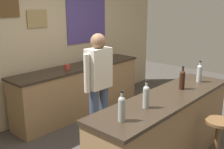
{
  "coord_description": "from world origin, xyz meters",
  "views": [
    {
      "loc": [
        -2.7,
        -1.93,
        2.02
      ],
      "look_at": [
        -0.05,
        0.45,
        1.05
      ],
      "focal_mm": 42.7,
      "sensor_mm": 36.0,
      "label": 1
    }
  ],
  "objects_px": {
    "bar_stool": "(218,137)",
    "wine_bottle_b": "(146,96)",
    "wine_bottle_a": "(122,108)",
    "coffee_mug": "(67,67)",
    "wine_bottle_d": "(199,73)",
    "wine_bottle_c": "(182,79)",
    "wine_glass_a": "(95,57)",
    "wine_glass_b": "(110,53)",
    "bartender": "(99,82)"
  },
  "relations": [
    {
      "from": "bar_stool",
      "to": "wine_bottle_c",
      "type": "xyz_separation_m",
      "value": [
        0.1,
        0.56,
        0.6
      ]
    },
    {
      "from": "wine_glass_a",
      "to": "wine_bottle_b",
      "type": "bearing_deg",
      "value": -121.37
    },
    {
      "from": "wine_bottle_c",
      "to": "wine_bottle_d",
      "type": "relative_size",
      "value": 1.0
    },
    {
      "from": "wine_glass_a",
      "to": "wine_glass_b",
      "type": "relative_size",
      "value": 1.0
    },
    {
      "from": "wine_glass_b",
      "to": "wine_bottle_a",
      "type": "bearing_deg",
      "value": -135.58
    },
    {
      "from": "wine_glass_b",
      "to": "coffee_mug",
      "type": "xyz_separation_m",
      "value": [
        -1.2,
        -0.09,
        -0.06
      ]
    },
    {
      "from": "wine_bottle_c",
      "to": "wine_glass_a",
      "type": "distance_m",
      "value": 2.1
    },
    {
      "from": "bartender",
      "to": "coffee_mug",
      "type": "bearing_deg",
      "value": 76.12
    },
    {
      "from": "bar_stool",
      "to": "wine_bottle_b",
      "type": "relative_size",
      "value": 2.22
    },
    {
      "from": "wine_bottle_b",
      "to": "wine_glass_b",
      "type": "distance_m",
      "value": 2.72
    },
    {
      "from": "wine_glass_a",
      "to": "wine_glass_b",
      "type": "height_order",
      "value": "same"
    },
    {
      "from": "wine_bottle_c",
      "to": "wine_glass_b",
      "type": "xyz_separation_m",
      "value": [
        0.89,
        2.08,
        -0.05
      ]
    },
    {
      "from": "wine_bottle_d",
      "to": "coffee_mug",
      "type": "bearing_deg",
      "value": 110.77
    },
    {
      "from": "wine_bottle_b",
      "to": "wine_bottle_d",
      "type": "relative_size",
      "value": 1.0
    },
    {
      "from": "bartender",
      "to": "coffee_mug",
      "type": "xyz_separation_m",
      "value": [
        0.25,
        1.01,
        0.01
      ]
    },
    {
      "from": "wine_bottle_b",
      "to": "wine_bottle_c",
      "type": "relative_size",
      "value": 1.0
    },
    {
      "from": "bartender",
      "to": "wine_bottle_c",
      "type": "bearing_deg",
      "value": -60.52
    },
    {
      "from": "wine_bottle_a",
      "to": "wine_bottle_b",
      "type": "distance_m",
      "value": 0.43
    },
    {
      "from": "wine_glass_a",
      "to": "bar_stool",
      "type": "bearing_deg",
      "value": -101.24
    },
    {
      "from": "wine_bottle_b",
      "to": "wine_glass_b",
      "type": "relative_size",
      "value": 1.97
    },
    {
      "from": "bar_stool",
      "to": "wine_bottle_b",
      "type": "xyz_separation_m",
      "value": [
        -0.75,
        0.54,
        0.6
      ]
    },
    {
      "from": "wine_bottle_d",
      "to": "wine_glass_b",
      "type": "xyz_separation_m",
      "value": [
        0.43,
        2.1,
        -0.05
      ]
    },
    {
      "from": "bar_stool",
      "to": "wine_glass_a",
      "type": "bearing_deg",
      "value": 78.76
    },
    {
      "from": "wine_bottle_a",
      "to": "coffee_mug",
      "type": "relative_size",
      "value": 2.45
    },
    {
      "from": "wine_glass_a",
      "to": "coffee_mug",
      "type": "relative_size",
      "value": 1.24
    },
    {
      "from": "wine_bottle_b",
      "to": "bartender",
      "type": "bearing_deg",
      "value": 73.86
    },
    {
      "from": "wine_bottle_d",
      "to": "bartender",
      "type": "bearing_deg",
      "value": 135.36
    },
    {
      "from": "bartender",
      "to": "bar_stool",
      "type": "height_order",
      "value": "bartender"
    },
    {
      "from": "bar_stool",
      "to": "wine_glass_a",
      "type": "relative_size",
      "value": 4.39
    },
    {
      "from": "coffee_mug",
      "to": "bar_stool",
      "type": "bearing_deg",
      "value": -85.35
    },
    {
      "from": "wine_bottle_b",
      "to": "coffee_mug",
      "type": "bearing_deg",
      "value": 74.99
    },
    {
      "from": "bar_stool",
      "to": "wine_glass_b",
      "type": "relative_size",
      "value": 4.39
    },
    {
      "from": "coffee_mug",
      "to": "wine_glass_a",
      "type": "bearing_deg",
      "value": 5.1
    },
    {
      "from": "wine_bottle_a",
      "to": "wine_bottle_c",
      "type": "distance_m",
      "value": 1.27
    },
    {
      "from": "bartender",
      "to": "wine_glass_a",
      "type": "distance_m",
      "value": 1.46
    },
    {
      "from": "wine_bottle_b",
      "to": "wine_bottle_d",
      "type": "bearing_deg",
      "value": -0.07
    },
    {
      "from": "bar_stool",
      "to": "coffee_mug",
      "type": "distance_m",
      "value": 2.6
    },
    {
      "from": "wine_bottle_d",
      "to": "wine_bottle_b",
      "type": "bearing_deg",
      "value": 179.93
    },
    {
      "from": "coffee_mug",
      "to": "wine_glass_b",
      "type": "bearing_deg",
      "value": 4.15
    },
    {
      "from": "wine_bottle_b",
      "to": "wine_bottle_c",
      "type": "xyz_separation_m",
      "value": [
        0.84,
        0.02,
        0.0
      ]
    },
    {
      "from": "coffee_mug",
      "to": "wine_bottle_b",
      "type": "bearing_deg",
      "value": -105.01
    },
    {
      "from": "wine_bottle_a",
      "to": "wine_bottle_b",
      "type": "height_order",
      "value": "same"
    },
    {
      "from": "wine_bottle_c",
      "to": "wine_glass_b",
      "type": "height_order",
      "value": "wine_bottle_c"
    },
    {
      "from": "wine_bottle_c",
      "to": "wine_bottle_d",
      "type": "distance_m",
      "value": 0.46
    },
    {
      "from": "wine_bottle_a",
      "to": "wine_bottle_d",
      "type": "bearing_deg",
      "value": 0.57
    },
    {
      "from": "wine_glass_b",
      "to": "coffee_mug",
      "type": "bearing_deg",
      "value": -175.85
    },
    {
      "from": "wine_bottle_d",
      "to": "wine_glass_b",
      "type": "height_order",
      "value": "wine_bottle_d"
    },
    {
      "from": "wine_glass_a",
      "to": "wine_bottle_a",
      "type": "bearing_deg",
      "value": -128.93
    },
    {
      "from": "wine_glass_b",
      "to": "wine_glass_a",
      "type": "bearing_deg",
      "value": -177.33
    },
    {
      "from": "wine_bottle_a",
      "to": "wine_glass_a",
      "type": "relative_size",
      "value": 1.97
    }
  ]
}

